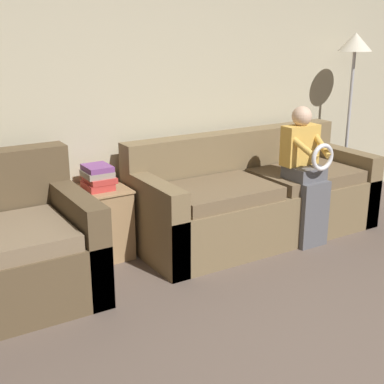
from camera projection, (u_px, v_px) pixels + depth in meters
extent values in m
cube|color=#BCB293|center=(152.00, 92.00, 4.57)|extent=(7.06, 0.06, 2.55)
cube|color=brown|center=(256.00, 211.00, 4.78)|extent=(2.23, 0.88, 0.46)
cube|color=brown|center=(235.00, 155.00, 4.92)|extent=(2.23, 0.20, 0.44)
cube|color=brown|center=(153.00, 221.00, 4.23)|extent=(0.16, 0.88, 0.68)
cube|color=brown|center=(339.00, 182.00, 5.26)|extent=(0.16, 0.88, 0.68)
cube|color=brown|center=(219.00, 192.00, 4.37)|extent=(0.90, 0.64, 0.11)
cube|color=brown|center=(306.00, 176.00, 4.85)|extent=(0.90, 0.64, 0.11)
cube|color=brown|center=(76.00, 238.00, 3.85)|extent=(0.16, 0.96, 0.71)
cube|color=#7A664C|center=(20.00, 235.00, 3.52)|extent=(0.62, 0.72, 0.11)
cube|color=#56565B|center=(313.00, 215.00, 4.53)|extent=(0.28, 0.10, 0.57)
cube|color=#56565B|center=(304.00, 172.00, 4.55)|extent=(0.28, 0.28, 0.11)
cube|color=gold|center=(300.00, 145.00, 4.54)|extent=(0.33, 0.14, 0.34)
sphere|color=#DBB293|center=(302.00, 116.00, 4.46)|extent=(0.17, 0.17, 0.17)
torus|color=silver|center=(323.00, 157.00, 4.33)|extent=(0.23, 0.04, 0.23)
cylinder|color=gold|center=(302.00, 146.00, 4.37)|extent=(0.13, 0.31, 0.20)
cylinder|color=gold|center=(321.00, 144.00, 4.47)|extent=(0.13, 0.31, 0.20)
cube|color=#9E7A51|center=(100.00, 223.00, 4.33)|extent=(0.42, 0.42, 0.58)
cube|color=tan|center=(99.00, 190.00, 4.24)|extent=(0.44, 0.44, 0.02)
cube|color=#BC3833|center=(98.00, 186.00, 4.22)|extent=(0.20, 0.24, 0.06)
cube|color=#BC3833|center=(100.00, 179.00, 4.22)|extent=(0.21, 0.25, 0.04)
cube|color=gray|center=(97.00, 174.00, 4.21)|extent=(0.21, 0.23, 0.05)
cube|color=#7A4284|center=(97.00, 168.00, 4.20)|extent=(0.20, 0.24, 0.04)
cylinder|color=#2D2B28|center=(341.00, 203.00, 5.69)|extent=(0.26, 0.26, 0.02)
cylinder|color=#B7B7BC|center=(348.00, 130.00, 5.45)|extent=(0.03, 0.03, 1.55)
cone|color=beige|center=(355.00, 42.00, 5.19)|extent=(0.33, 0.33, 0.18)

